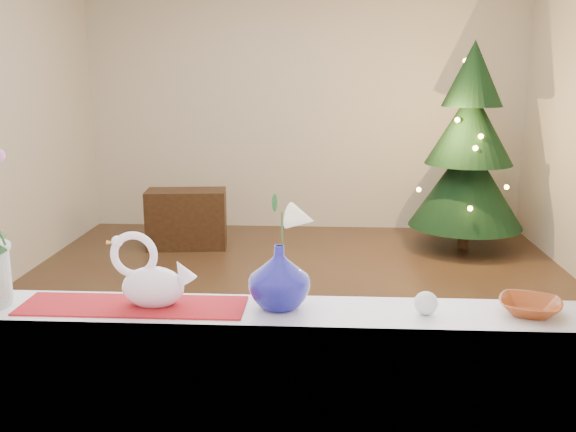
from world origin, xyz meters
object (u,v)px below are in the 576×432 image
object	(u,v)px
swan	(152,272)
blue_vase	(279,272)
side_table	(187,219)
xmas_tree	(469,148)
paperweight	(426,303)
amber_dish	(530,308)

from	to	relation	value
swan	blue_vase	world-z (taller)	blue_vase
side_table	xmas_tree	bearing A→B (deg)	-3.76
paperweight	xmas_tree	distance (m)	4.22
amber_dish	side_table	world-z (taller)	amber_dish
blue_vase	xmas_tree	xyz separation A→B (m)	(1.46, 4.06, -0.08)
swan	amber_dish	distance (m)	1.15
paperweight	amber_dish	world-z (taller)	paperweight
blue_vase	xmas_tree	bearing A→B (deg)	70.28
blue_vase	amber_dish	distance (m)	0.77
swan	side_table	xyz separation A→B (m)	(-0.77, 3.97, -0.76)
swan	amber_dish	bearing A→B (deg)	-3.77
blue_vase	xmas_tree	distance (m)	4.31
blue_vase	paperweight	world-z (taller)	blue_vase
swan	paperweight	bearing A→B (deg)	-5.26
side_table	blue_vase	bearing A→B (deg)	-79.75
amber_dish	xmas_tree	distance (m)	4.13
blue_vase	side_table	world-z (taller)	blue_vase
amber_dish	xmas_tree	bearing A→B (deg)	80.30
blue_vase	amber_dish	bearing A→B (deg)	-0.91
side_table	amber_dish	bearing A→B (deg)	-70.27
blue_vase	amber_dish	world-z (taller)	blue_vase
xmas_tree	side_table	world-z (taller)	xmas_tree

